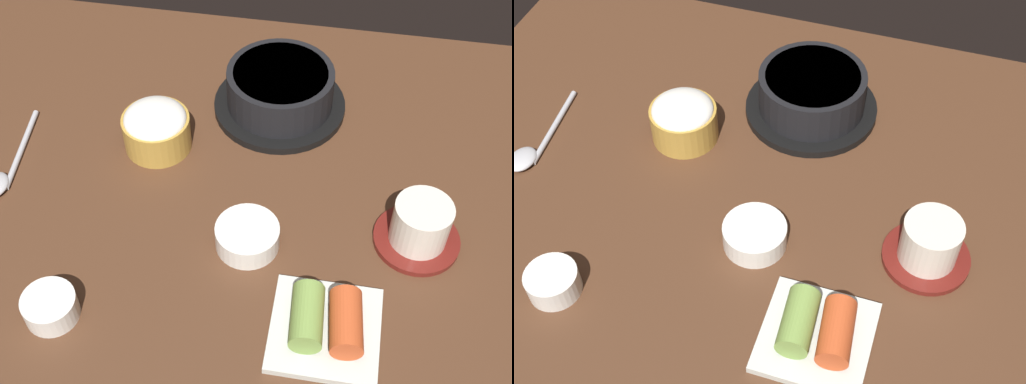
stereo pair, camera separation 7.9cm
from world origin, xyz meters
TOP-DOWN VIEW (x-y plane):
  - dining_table at (0.00, 0.00)cm, footprint 100.00×76.00cm
  - stone_pot at (2.20, 17.14)cm, footprint 19.15×19.15cm
  - rice_bowl at (-13.35, 6.80)cm, footprint 9.30×9.30cm
  - tea_cup_with_saucer at (22.55, -4.04)cm, footprint 10.73×10.73cm
  - banchan_cup_center at (1.97, -8.02)cm, footprint 7.94×7.94cm
  - kimchi_plate at (12.72, -18.64)cm, footprint 12.30×12.30cm
  - side_bowl_near at (-18.24, -21.65)cm, footprint 6.23×6.23cm
  - spoon at (-32.32, -2.58)cm, footprint 3.72×16.96cm

SIDE VIEW (x-z plane):
  - dining_table at x=0.00cm, z-range 0.00..2.00cm
  - spoon at x=-32.32cm, z-range 1.95..3.30cm
  - banchan_cup_center at x=1.97cm, z-range 2.12..5.27cm
  - side_bowl_near at x=-18.24cm, z-range 2.12..5.31cm
  - kimchi_plate at x=12.72cm, z-range 1.49..6.19cm
  - tea_cup_with_saucer at x=22.55cm, z-range 1.73..8.37cm
  - stone_pot at x=2.20cm, z-range 1.95..8.76cm
  - rice_bowl at x=-13.35cm, z-range 2.07..8.70cm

